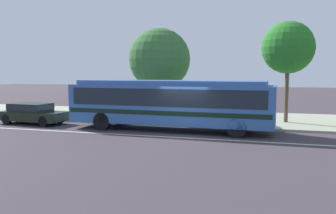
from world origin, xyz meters
TOP-DOWN VIEW (x-y plane):
  - ground_plane at (0.00, 0.00)m, footprint 120.00×120.00m
  - sidewalk_slab at (0.00, 6.54)m, footprint 60.00×8.00m
  - lane_stripe_center at (0.00, -0.80)m, footprint 56.00×0.16m
  - transit_bus at (-1.09, 1.19)m, footprint 11.38×2.85m
  - sedan_behind_bus at (-10.03, 1.13)m, footprint 4.33×2.05m
  - pedestrian_waiting_near_sign at (1.16, 4.37)m, footprint 0.47×0.47m
  - pedestrian_walking_along_curb at (1.36, 4.56)m, footprint 0.47×0.47m
  - bus_stop_sign at (2.58, 3.08)m, footprint 0.15×0.43m
  - street_tree_near_stop at (-3.10, 5.62)m, footprint 4.19×4.19m
  - street_tree_mid_block at (5.21, 5.53)m, footprint 3.20×3.20m

SIDE VIEW (x-z plane):
  - ground_plane at x=0.00m, z-range 0.00..0.00m
  - lane_stripe_center at x=0.00m, z-range 0.00..0.01m
  - sidewalk_slab at x=0.00m, z-range 0.00..0.12m
  - sedan_behind_bus at x=-10.03m, z-range 0.08..1.37m
  - pedestrian_walking_along_curb at x=1.36m, z-range 0.25..1.89m
  - pedestrian_waiting_near_sign at x=1.16m, z-range 0.27..2.01m
  - transit_bus at x=-1.09m, z-range 0.23..3.01m
  - bus_stop_sign at x=2.58m, z-range 0.46..2.85m
  - street_tree_near_stop at x=-3.10m, z-range 1.05..7.14m
  - street_tree_mid_block at x=5.21m, z-range 1.61..7.83m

